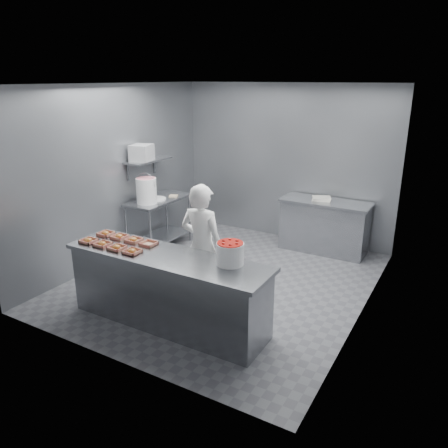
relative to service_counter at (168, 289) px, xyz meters
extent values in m
plane|color=#4C4C51|center=(0.00, 1.35, -0.45)|extent=(4.50, 4.50, 0.00)
plane|color=white|center=(0.00, 1.35, 2.35)|extent=(4.50, 4.50, 0.00)
cube|color=slate|center=(0.00, 3.60, 0.95)|extent=(4.00, 0.04, 2.80)
cube|color=slate|center=(-2.00, 1.35, 0.95)|extent=(0.04, 4.50, 2.80)
cube|color=slate|center=(2.00, 1.35, 0.95)|extent=(0.04, 4.50, 2.80)
cube|color=slate|center=(0.00, 0.00, 0.42)|extent=(2.60, 0.70, 0.05)
cube|color=slate|center=(0.00, 0.00, -0.03)|extent=(2.50, 0.64, 0.85)
cube|color=slate|center=(-1.65, 1.95, 0.43)|extent=(0.60, 1.20, 0.04)
cube|color=slate|center=(-1.65, 1.95, -0.25)|extent=(0.56, 1.15, 0.03)
cylinder|color=slate|center=(-1.91, 1.39, -0.01)|extent=(0.04, 0.04, 0.88)
cylinder|color=slate|center=(-1.39, 1.39, -0.01)|extent=(0.04, 0.04, 0.88)
cylinder|color=slate|center=(-1.91, 2.51, -0.01)|extent=(0.04, 0.04, 0.88)
cylinder|color=slate|center=(-1.39, 2.51, -0.01)|extent=(0.04, 0.04, 0.88)
cube|color=slate|center=(0.90, 3.25, 0.42)|extent=(1.50, 0.60, 0.05)
cube|color=slate|center=(0.90, 3.25, -0.03)|extent=(1.44, 0.55, 0.85)
cube|color=slate|center=(-1.82, 1.95, 1.10)|extent=(0.35, 0.90, 0.03)
cube|color=tan|center=(-1.11, -0.15, 0.47)|extent=(0.18, 0.18, 0.04)
cube|color=white|center=(-1.06, -0.14, 0.46)|extent=(0.10, 0.06, 0.00)
ellipsoid|color=#B8842E|center=(-1.12, -0.15, 0.48)|extent=(0.10, 0.10, 0.05)
cube|color=tan|center=(-0.87, -0.15, 0.47)|extent=(0.18, 0.18, 0.04)
cube|color=white|center=(-0.82, -0.14, 0.46)|extent=(0.10, 0.06, 0.00)
ellipsoid|color=#B8842E|center=(-0.88, -0.15, 0.48)|extent=(0.10, 0.10, 0.05)
cube|color=tan|center=(-0.63, -0.15, 0.47)|extent=(0.18, 0.18, 0.04)
cube|color=white|center=(-0.58, -0.14, 0.46)|extent=(0.10, 0.06, 0.00)
ellipsoid|color=#B8842E|center=(-0.64, -0.15, 0.48)|extent=(0.10, 0.10, 0.05)
cube|color=tan|center=(-0.39, -0.15, 0.47)|extent=(0.18, 0.18, 0.04)
cube|color=white|center=(-0.34, -0.14, 0.46)|extent=(0.10, 0.06, 0.00)
ellipsoid|color=#B8842E|center=(-0.40, -0.15, 0.48)|extent=(0.10, 0.10, 0.05)
cube|color=tan|center=(-1.11, 0.15, 0.47)|extent=(0.18, 0.18, 0.04)
cube|color=white|center=(-1.06, 0.17, 0.46)|extent=(0.10, 0.06, 0.00)
ellipsoid|color=#B8842E|center=(-1.12, 0.15, 0.48)|extent=(0.10, 0.10, 0.05)
cube|color=tan|center=(-0.87, 0.15, 0.47)|extent=(0.18, 0.18, 0.04)
cube|color=white|center=(-0.82, 0.17, 0.46)|extent=(0.10, 0.06, 0.00)
ellipsoid|color=#B8842E|center=(-0.88, 0.15, 0.48)|extent=(0.10, 0.10, 0.05)
cube|color=tan|center=(-0.63, 0.15, 0.47)|extent=(0.18, 0.18, 0.04)
cube|color=white|center=(-0.58, 0.17, 0.46)|extent=(0.10, 0.06, 0.00)
ellipsoid|color=#B8842E|center=(-0.64, 0.15, 0.48)|extent=(0.10, 0.10, 0.05)
cube|color=tan|center=(-0.39, 0.15, 0.47)|extent=(0.18, 0.18, 0.04)
cube|color=white|center=(-0.34, 0.17, 0.46)|extent=(0.10, 0.06, 0.00)
imported|color=white|center=(0.11, 0.60, 0.37)|extent=(0.61, 0.40, 1.65)
cylinder|color=white|center=(0.77, 0.15, 0.57)|extent=(0.31, 0.31, 0.25)
cylinder|color=red|center=(0.77, 0.15, 0.68)|extent=(0.29, 0.29, 0.04)
cylinder|color=white|center=(-1.63, 1.64, 0.66)|extent=(0.33, 0.33, 0.42)
cylinder|color=#E77381|center=(-1.63, 1.64, 0.86)|extent=(0.31, 0.31, 0.02)
torus|color=slate|center=(-1.63, 1.64, 0.78)|extent=(0.35, 0.01, 0.35)
cylinder|color=white|center=(-1.64, 1.89, 0.46)|extent=(0.42, 0.42, 0.03)
cube|color=#CCB28C|center=(-1.51, 2.21, 0.46)|extent=(0.18, 0.17, 0.02)
cube|color=gray|center=(-1.82, 1.79, 1.25)|extent=(0.39, 0.42, 0.27)
cube|color=silver|center=(0.82, 3.25, 0.48)|extent=(0.34, 0.29, 0.06)
camera|label=1|loc=(2.95, -3.76, 2.43)|focal=35.00mm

